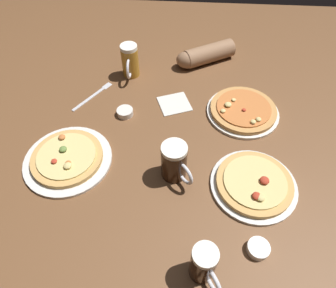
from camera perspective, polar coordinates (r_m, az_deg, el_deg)
The scene contains 12 objects.
ground_plane at distance 1.16m, azimuth 0.00°, elevation -1.10°, with size 2.40×2.40×0.03m, color brown.
pizza_plate_near at distance 1.15m, azimuth -18.73°, elevation -2.62°, with size 0.32×0.32×0.05m.
pizza_plate_far at distance 1.30m, azimuth 14.18°, elevation 6.28°, with size 0.30×0.30×0.05m.
pizza_plate_side at distance 1.07m, azimuth 16.19°, elevation -7.33°, with size 0.30×0.30×0.05m.
beer_mug_dark at distance 1.43m, azimuth -7.30°, elevation 15.46°, with size 0.08×0.14×0.16m.
beer_mug_amber at distance 0.87m, azimuth 6.93°, elevation -22.02°, with size 0.09×0.12×0.15m.
beer_mug_pale at distance 1.01m, azimuth 1.29°, elevation -3.48°, with size 0.11×0.12×0.15m.
ramekin_sauce at distance 0.97m, azimuth 16.91°, elevation -18.62°, with size 0.07×0.07×0.03m, color white.
ramekin_butter at distance 1.27m, azimuth -8.25°, elevation 6.06°, with size 0.07×0.07×0.03m, color silver.
napkin_folded at distance 1.31m, azimuth 1.23°, elevation 7.78°, with size 0.13×0.12×0.01m, color silver.
fork_left at distance 1.39m, azimuth -14.14°, elevation 9.02°, with size 0.14×0.20×0.01m.
diner_arm at distance 1.53m, azimuth 6.86°, elevation 16.58°, with size 0.29×0.20×0.09m.
Camera 1 is at (0.05, -0.71, 0.89)m, focal length 31.77 mm.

